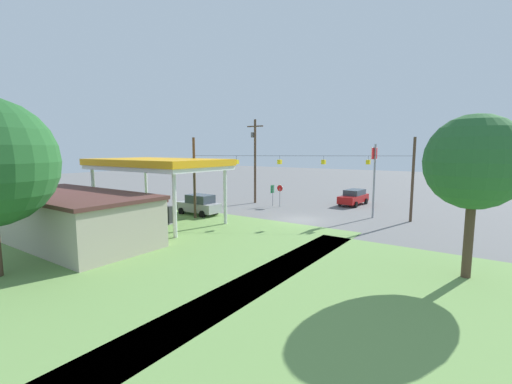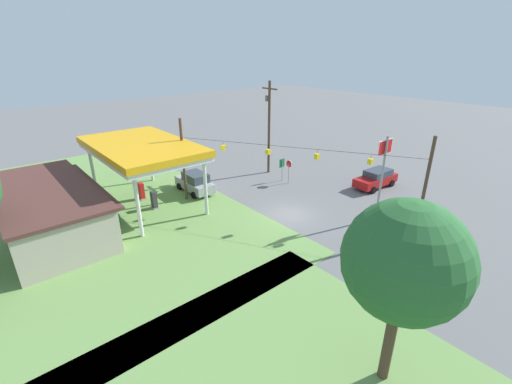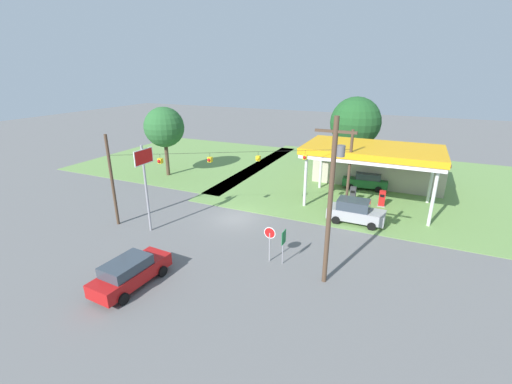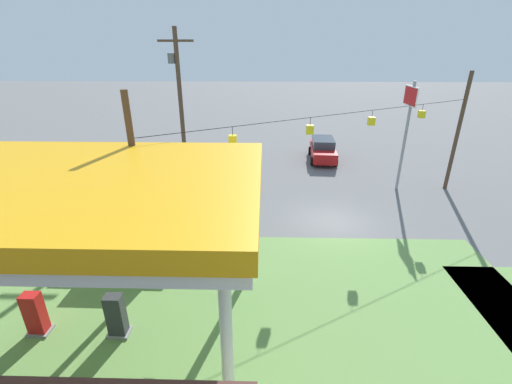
% 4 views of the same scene
% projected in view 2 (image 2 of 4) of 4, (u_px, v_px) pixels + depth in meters
% --- Properties ---
extents(ground_plane, '(160.00, 160.00, 0.00)m').
position_uv_depth(ground_plane, '(289.00, 215.00, 28.74)').
color(ground_plane, slate).
extents(grass_verge_station_corner, '(36.00, 28.00, 0.04)m').
position_uv_depth(grass_verge_station_corner, '(48.00, 221.00, 27.68)').
color(grass_verge_station_corner, '#6B934C').
rests_on(grass_verge_station_corner, ground).
extents(gas_station_canopy, '(11.97, 7.07, 5.60)m').
position_uv_depth(gas_station_canopy, '(141.00, 149.00, 28.88)').
color(gas_station_canopy, silver).
rests_on(gas_station_canopy, ground).
extents(gas_station_store, '(13.73, 6.82, 3.43)m').
position_uv_depth(gas_station_store, '(49.00, 210.00, 25.66)').
color(gas_station_store, '#B2A893').
rests_on(gas_station_store, ground).
extents(fuel_pump_near, '(0.71, 0.56, 1.58)m').
position_uv_depth(fuel_pump_near, '(154.00, 201.00, 29.62)').
color(fuel_pump_near, gray).
rests_on(fuel_pump_near, ground).
extents(fuel_pump_far, '(0.71, 0.56, 1.58)m').
position_uv_depth(fuel_pump_far, '(142.00, 192.00, 31.50)').
color(fuel_pump_far, gray).
rests_on(fuel_pump_far, ground).
extents(car_at_pumps_front, '(4.62, 2.15, 2.01)m').
position_uv_depth(car_at_pumps_front, '(195.00, 182.00, 32.97)').
color(car_at_pumps_front, '#9E9EA3').
rests_on(car_at_pumps_front, ground).
extents(car_at_pumps_rear, '(4.74, 2.42, 1.81)m').
position_uv_depth(car_at_pumps_rear, '(96.00, 212.00, 27.16)').
color(car_at_pumps_rear, '#1E602D').
rests_on(car_at_pumps_rear, ground).
extents(car_on_crossroad, '(2.33, 5.05, 1.78)m').
position_uv_depth(car_on_crossroad, '(376.00, 178.00, 34.25)').
color(car_on_crossroad, '#AD1414').
rests_on(car_on_crossroad, ground).
extents(stop_sign_roadside, '(0.80, 0.08, 2.50)m').
position_uv_depth(stop_sign_roadside, '(289.00, 166.00, 34.87)').
color(stop_sign_roadside, '#99999E').
rests_on(stop_sign_roadside, ground).
extents(stop_sign_overhead, '(0.22, 1.93, 6.92)m').
position_uv_depth(stop_sign_overhead, '(383.00, 162.00, 26.18)').
color(stop_sign_overhead, gray).
rests_on(stop_sign_overhead, ground).
extents(route_sign, '(0.10, 0.70, 2.40)m').
position_uv_depth(route_sign, '(282.00, 165.00, 35.54)').
color(route_sign, gray).
rests_on(route_sign, ground).
extents(utility_pole_main, '(2.20, 0.44, 9.91)m').
position_uv_depth(utility_pole_main, '(269.00, 123.00, 36.67)').
color(utility_pole_main, '#4C3828').
rests_on(utility_pole_main, ground).
extents(signal_span_gantry, '(17.05, 10.24, 7.50)m').
position_uv_depth(signal_span_gantry, '(291.00, 168.00, 27.16)').
color(signal_span_gantry, '#4C3828').
rests_on(signal_span_gantry, ground).
extents(tree_west_verge, '(4.62, 4.62, 8.13)m').
position_uv_depth(tree_west_verge, '(405.00, 261.00, 12.33)').
color(tree_west_verge, '#4C3828').
rests_on(tree_west_verge, ground).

